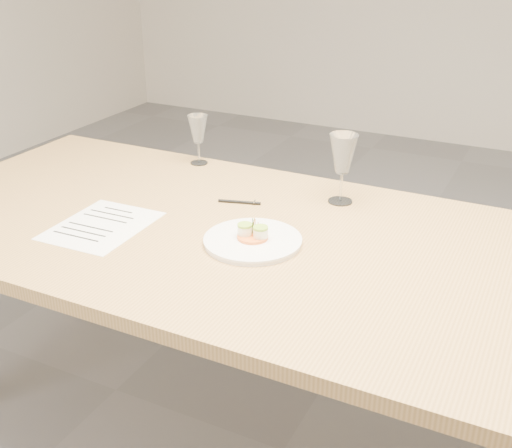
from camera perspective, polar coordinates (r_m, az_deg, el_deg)
The scene contains 6 objects.
dining_table at distance 1.77m, azimuth 2.84°, elevation -3.56°, with size 2.40×1.00×0.75m.
dinner_plate at distance 1.73m, azimuth -0.29°, elevation -1.41°, with size 0.27×0.27×0.07m.
recipe_sheet at distance 1.89m, azimuth -13.56°, elevation -0.14°, with size 0.25×0.31×0.00m.
ballpoint_pen at distance 1.98m, azimuth -1.46°, elevation 1.97°, with size 0.13×0.05×0.01m.
wine_glass_0 at distance 2.30m, azimuth -5.19°, elevation 8.31°, with size 0.07×0.07×0.18m.
wine_glass_1 at distance 1.96m, azimuth 7.73°, elevation 6.08°, with size 0.09×0.09×0.22m.
Camera 1 is at (0.61, -1.43, 1.53)m, focal length 45.00 mm.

